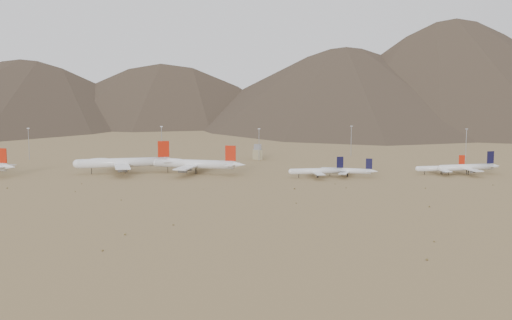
{
  "coord_description": "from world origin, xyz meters",
  "views": [
    {
      "loc": [
        45.2,
        -395.12,
        61.75
      ],
      "look_at": [
        31.59,
        30.0,
        10.29
      ],
      "focal_mm": 45.0,
      "sensor_mm": 36.0,
      "label": 1
    }
  ],
  "objects_px": {
    "widebody_east": "(195,164)",
    "widebody_centre": "(124,162)",
    "narrowbody_a": "(318,171)",
    "narrowbody_b": "(348,171)",
    "control_tower": "(258,153)"
  },
  "relations": [
    {
      "from": "narrowbody_a",
      "to": "narrowbody_b",
      "type": "distance_m",
      "value": 20.35
    },
    {
      "from": "control_tower",
      "to": "widebody_east",
      "type": "bearing_deg",
      "value": -115.56
    },
    {
      "from": "widebody_centre",
      "to": "control_tower",
      "type": "distance_m",
      "value": 122.0
    },
    {
      "from": "widebody_east",
      "to": "widebody_centre",
      "type": "bearing_deg",
      "value": -168.75
    },
    {
      "from": "narrowbody_a",
      "to": "narrowbody_b",
      "type": "bearing_deg",
      "value": 1.5
    },
    {
      "from": "narrowbody_a",
      "to": "control_tower",
      "type": "height_order",
      "value": "narrowbody_a"
    },
    {
      "from": "widebody_centre",
      "to": "widebody_east",
      "type": "relative_size",
      "value": 1.07
    },
    {
      "from": "narrowbody_a",
      "to": "control_tower",
      "type": "relative_size",
      "value": 3.39
    },
    {
      "from": "widebody_centre",
      "to": "control_tower",
      "type": "bearing_deg",
      "value": 26.72
    },
    {
      "from": "control_tower",
      "to": "widebody_centre",
      "type": "bearing_deg",
      "value": -137.2
    },
    {
      "from": "widebody_east",
      "to": "narrowbody_a",
      "type": "distance_m",
      "value": 84.29
    },
    {
      "from": "widebody_east",
      "to": "narrowbody_b",
      "type": "distance_m",
      "value": 103.38
    },
    {
      "from": "widebody_centre",
      "to": "widebody_east",
      "type": "xyz_separation_m",
      "value": [
        49.25,
        -1.32,
        -0.55
      ]
    },
    {
      "from": "widebody_centre",
      "to": "control_tower",
      "type": "relative_size",
      "value": 5.87
    },
    {
      "from": "widebody_centre",
      "to": "narrowbody_a",
      "type": "xyz_separation_m",
      "value": [
        132.1,
        -16.63,
        -3.03
      ]
    }
  ]
}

